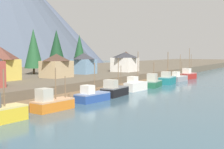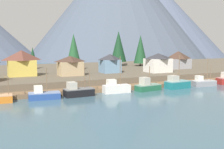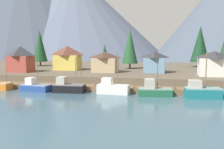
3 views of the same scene
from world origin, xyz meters
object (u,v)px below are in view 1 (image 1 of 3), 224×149
at_px(fishing_boat_teal, 167,79).
at_px(conifer_back_left, 79,50).
at_px(fishing_boat_black, 114,90).
at_px(house_blue, 84,63).
at_px(fishing_boat_green, 153,82).
at_px(house_white, 125,62).
at_px(house_tan, 57,65).
at_px(house_grey, 126,60).
at_px(fishing_boat_grey, 178,78).
at_px(conifer_near_left, 34,48).
at_px(fishing_boat_red, 188,75).
at_px(fishing_boat_white, 135,85).
at_px(conifer_near_right, 56,47).
at_px(fishing_boat_blue, 92,96).
at_px(fishing_boat_orange, 52,103).

xyz_separation_m(fishing_boat_teal, conifer_back_left, (11.22, 37.01, 7.72)).
relative_size(fishing_boat_black, house_blue, 1.27).
relative_size(fishing_boat_green, house_white, 0.92).
xyz_separation_m(house_tan, conifer_back_left, (33.60, 19.35, 3.70)).
bearing_deg(house_blue, house_white, -18.58).
height_order(fishing_boat_green, house_grey, house_grey).
bearing_deg(fishing_boat_grey, fishing_boat_black, -173.24).
bearing_deg(conifer_near_left, house_grey, -13.22).
relative_size(fishing_boat_black, house_white, 1.00).
relative_size(fishing_boat_teal, house_white, 1.16).
height_order(house_tan, house_grey, house_grey).
bearing_deg(fishing_boat_teal, house_grey, 45.07).
bearing_deg(house_white, fishing_boat_grey, -74.00).
relative_size(fishing_boat_red, house_grey, 1.17).
distance_m(fishing_boat_white, conifer_near_right, 46.33).
bearing_deg(fishing_boat_green, conifer_back_left, 53.64).
bearing_deg(fishing_boat_grey, conifer_near_left, 138.52).
relative_size(fishing_boat_blue, fishing_boat_red, 0.69).
distance_m(conifer_near_left, conifer_back_left, 29.66).
bearing_deg(conifer_near_left, house_blue, -52.15).
height_order(fishing_boat_black, conifer_back_left, conifer_back_left).
bearing_deg(fishing_boat_black, house_grey, 23.62).
height_order(fishing_boat_orange, fishing_boat_white, fishing_boat_white).
relative_size(fishing_boat_grey, house_tan, 1.16).
height_order(fishing_boat_green, house_tan, house_tan).
xyz_separation_m(fishing_boat_red, conifer_near_right, (-13.59, 41.10, 8.77)).
distance_m(house_tan, house_white, 26.83).
bearing_deg(fishing_boat_blue, fishing_boat_white, 7.60).
bearing_deg(house_blue, fishing_boat_black, -130.34).
xyz_separation_m(fishing_boat_orange, house_tan, (20.27, 17.16, 4.14)).
bearing_deg(conifer_near_right, house_blue, -122.07).
relative_size(house_white, conifer_near_right, 0.54).
height_order(fishing_boat_white, conifer_near_left, conifer_near_left).
bearing_deg(fishing_boat_green, fishing_boat_orange, 171.30).
xyz_separation_m(fishing_boat_blue, fishing_boat_green, (24.63, -0.15, 0.17)).
xyz_separation_m(house_blue, conifer_near_right, (13.53, 21.59, 4.62)).
bearing_deg(fishing_boat_grey, house_blue, 140.20).
distance_m(fishing_boat_orange, conifer_near_right, 62.45).
relative_size(fishing_boat_green, fishing_boat_grey, 0.87).
distance_m(house_blue, house_white, 14.67).
xyz_separation_m(house_tan, house_white, (26.68, -2.78, 0.18)).
relative_size(house_tan, house_grey, 0.81).
xyz_separation_m(fishing_boat_teal, conifer_near_right, (3.93, 41.15, 8.75)).
relative_size(fishing_boat_white, conifer_back_left, 0.70).
bearing_deg(house_white, conifer_back_left, 72.64).
xyz_separation_m(fishing_boat_grey, conifer_back_left, (2.67, 36.94, 8.00)).
relative_size(fishing_boat_orange, conifer_back_left, 0.54).
height_order(fishing_boat_blue, conifer_back_left, conifer_back_left).
height_order(fishing_boat_white, house_tan, fishing_boat_white).
distance_m(fishing_boat_grey, house_tan, 35.83).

